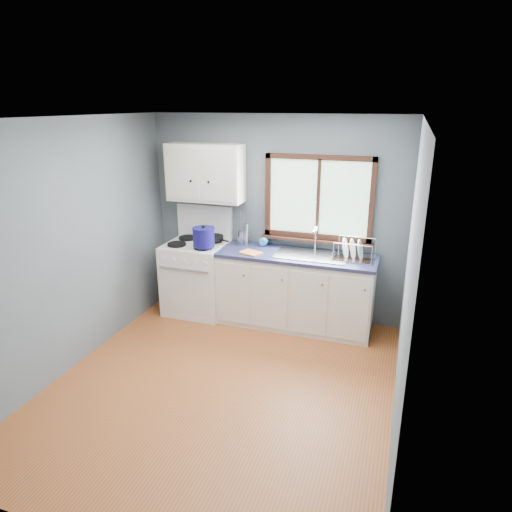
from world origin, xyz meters
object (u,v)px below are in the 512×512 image
(gas_range, at_px, (197,275))
(stockpot, at_px, (204,237))
(skillet, at_px, (213,238))
(dish_rack, at_px, (353,253))
(base_cabinets, at_px, (295,294))
(sink, at_px, (311,260))
(thermos, at_px, (246,234))
(utensil_crock, at_px, (242,237))

(gas_range, relative_size, stockpot, 4.55)
(skillet, bearing_deg, dish_rack, 18.55)
(base_cabinets, xyz_separation_m, stockpot, (-1.11, -0.19, 0.67))
(sink, height_order, stockpot, stockpot)
(base_cabinets, relative_size, dish_rack, 3.98)
(stockpot, bearing_deg, sink, 8.27)
(gas_range, xyz_separation_m, sink, (1.49, 0.02, 0.37))
(sink, xyz_separation_m, thermos, (-0.86, 0.15, 0.20))
(skillet, relative_size, thermos, 1.50)
(base_cabinets, xyz_separation_m, skillet, (-1.11, 0.11, 0.58))
(utensil_crock, bearing_deg, thermos, -40.03)
(base_cabinets, distance_m, thermos, 0.95)
(base_cabinets, height_order, skillet, skillet)
(sink, xyz_separation_m, skillet, (-1.29, 0.11, 0.13))
(gas_range, bearing_deg, sink, 0.71)
(skillet, distance_m, stockpot, 0.31)
(stockpot, bearing_deg, dish_rack, 7.40)
(sink, distance_m, skillet, 1.30)
(gas_range, height_order, utensil_crock, gas_range)
(utensil_crock, bearing_deg, skillet, -163.04)
(stockpot, xyz_separation_m, thermos, (0.42, 0.34, -0.02))
(skillet, relative_size, utensil_crock, 1.02)
(dish_rack, bearing_deg, sink, -171.92)
(base_cabinets, distance_m, dish_rack, 0.87)
(base_cabinets, bearing_deg, utensil_crock, 164.23)
(skillet, distance_m, utensil_crock, 0.37)
(gas_range, height_order, thermos, gas_range)
(base_cabinets, bearing_deg, stockpot, -170.38)
(sink, bearing_deg, gas_range, -179.29)
(sink, relative_size, thermos, 3.05)
(base_cabinets, height_order, stockpot, stockpot)
(base_cabinets, relative_size, thermos, 6.73)
(skillet, bearing_deg, sink, 15.93)
(stockpot, height_order, dish_rack, stockpot)
(skillet, bearing_deg, base_cabinets, 15.19)
(base_cabinets, height_order, thermos, thermos)
(utensil_crock, bearing_deg, stockpot, -131.14)
(sink, distance_m, thermos, 0.90)
(stockpot, distance_m, utensil_crock, 0.54)
(thermos, bearing_deg, skillet, -173.66)
(gas_range, distance_m, thermos, 0.86)
(utensil_crock, bearing_deg, base_cabinets, -15.77)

